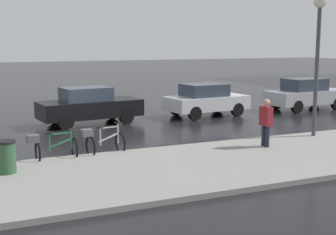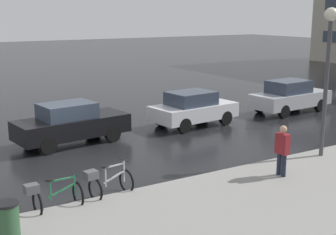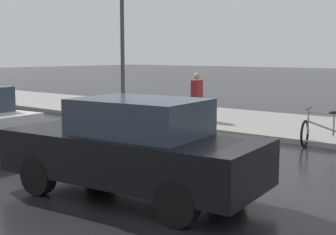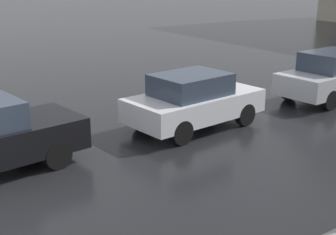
# 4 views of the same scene
# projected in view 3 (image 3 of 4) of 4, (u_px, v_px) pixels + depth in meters

# --- Properties ---
(ground_plane) EXTENTS (140.00, 140.00, 0.00)m
(ground_plane) POSITION_uv_depth(u_px,v_px,m) (243.00, 176.00, 8.87)
(ground_plane) COLOR black
(sidewalk_kerb) EXTENTS (4.80, 60.00, 0.14)m
(sidewalk_kerb) POSITION_uv_depth(u_px,v_px,m) (109.00, 107.00, 19.75)
(sidewalk_kerb) COLOR gray
(sidewalk_kerb) RESTS_ON ground
(bicycle_second) EXTENTS (0.84, 1.39, 0.99)m
(bicycle_second) POSITION_uv_depth(u_px,v_px,m) (333.00, 130.00, 11.27)
(bicycle_second) COLOR black
(bicycle_second) RESTS_ON ground
(car_black) EXTENTS (2.23, 4.51, 1.60)m
(car_black) POSITION_uv_depth(u_px,v_px,m) (133.00, 148.00, 7.52)
(car_black) COLOR black
(car_black) RESTS_ON ground
(pedestrian) EXTENTS (0.42, 0.28, 1.70)m
(pedestrian) POSITION_uv_depth(u_px,v_px,m) (197.00, 95.00, 15.50)
(pedestrian) COLOR #1E2333
(pedestrian) RESTS_ON ground
(streetlamp) EXTENTS (0.45, 0.45, 5.12)m
(streetlamp) POSITION_uv_depth(u_px,v_px,m) (122.00, 16.00, 16.23)
(streetlamp) COLOR #424247
(streetlamp) RESTS_ON ground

